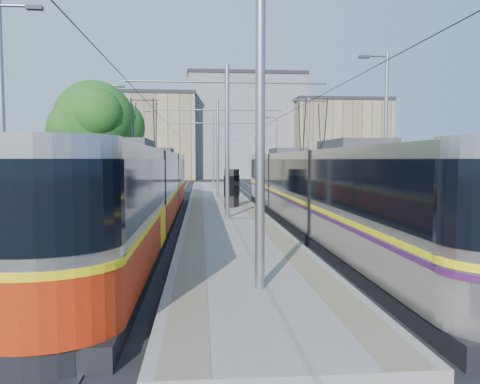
{
  "coord_description": "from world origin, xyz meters",
  "views": [
    {
      "loc": [
        -1.21,
        -13.55,
        2.99
      ],
      "look_at": [
        0.45,
        6.27,
        1.6
      ],
      "focal_mm": 35.0,
      "sensor_mm": 36.0,
      "label": 1
    }
  ],
  "objects": [
    {
      "name": "shelter",
      "position": [
        0.52,
        12.67,
        1.42
      ],
      "size": [
        0.94,
        1.12,
        2.14
      ],
      "rotation": [
        0.0,
        0.0,
        -0.42
      ],
      "color": "black",
      "rests_on": "platform"
    },
    {
      "name": "tree",
      "position": [
        -7.19,
        15.28,
        5.17
      ],
      "size": [
        5.26,
        4.87,
        7.65
      ],
      "color": "#382314",
      "rests_on": "ground"
    },
    {
      "name": "ground",
      "position": [
        0.0,
        0.0,
        0.0
      ],
      "size": [
        160.0,
        160.0,
        0.0
      ],
      "primitive_type": "plane",
      "color": "black",
      "rests_on": "ground"
    },
    {
      "name": "street_lamps",
      "position": [
        -0.0,
        21.0,
        4.18
      ],
      "size": [
        15.18,
        38.22,
        8.0
      ],
      "color": "gray",
      "rests_on": "ground"
    },
    {
      "name": "tactile_strip_right",
      "position": [
        1.45,
        17.0,
        0.3
      ],
      "size": [
        0.7,
        50.0,
        0.01
      ],
      "primitive_type": "cube",
      "color": "gray",
      "rests_on": "platform"
    },
    {
      "name": "building_centre",
      "position": [
        6.0,
        64.0,
        8.21
      ],
      "size": [
        18.36,
        14.28,
        16.4
      ],
      "color": "gray",
      "rests_on": "ground"
    },
    {
      "name": "tram_right",
      "position": [
        3.6,
        6.47,
        1.86
      ],
      "size": [
        2.43,
        28.41,
        5.5
      ],
      "color": "black",
      "rests_on": "ground"
    },
    {
      "name": "building_left",
      "position": [
        -10.0,
        60.0,
        6.44
      ],
      "size": [
        16.32,
        12.24,
        12.86
      ],
      "color": "gray",
      "rests_on": "ground"
    },
    {
      "name": "building_right",
      "position": [
        20.0,
        58.0,
        6.05
      ],
      "size": [
        14.28,
        10.2,
        12.08
      ],
      "color": "gray",
      "rests_on": "ground"
    },
    {
      "name": "tactile_strip_left",
      "position": [
        -1.45,
        17.0,
        0.3
      ],
      "size": [
        0.7,
        50.0,
        0.01
      ],
      "primitive_type": "cube",
      "color": "gray",
      "rests_on": "platform"
    },
    {
      "name": "track_arrow",
      "position": [
        -3.6,
        -3.0,
        0.01
      ],
      "size": [
        1.2,
        5.0,
        0.01
      ],
      "primitive_type": "cube",
      "color": "silver",
      "rests_on": "ground"
    },
    {
      "name": "platform",
      "position": [
        0.0,
        17.0,
        0.15
      ],
      "size": [
        4.0,
        50.0,
        0.3
      ],
      "primitive_type": "cube",
      "color": "gray",
      "rests_on": "ground"
    },
    {
      "name": "rails",
      "position": [
        0.0,
        17.0,
        0.02
      ],
      "size": [
        8.71,
        70.0,
        0.03
      ],
      "color": "gray",
      "rests_on": "ground"
    },
    {
      "name": "catenary",
      "position": [
        0.0,
        14.15,
        4.52
      ],
      "size": [
        9.2,
        70.0,
        7.0
      ],
      "color": "gray",
      "rests_on": "platform"
    },
    {
      "name": "tram_left",
      "position": [
        -3.6,
        6.77,
        1.71
      ],
      "size": [
        2.43,
        28.22,
        5.5
      ],
      "color": "black",
      "rests_on": "ground"
    }
  ]
}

